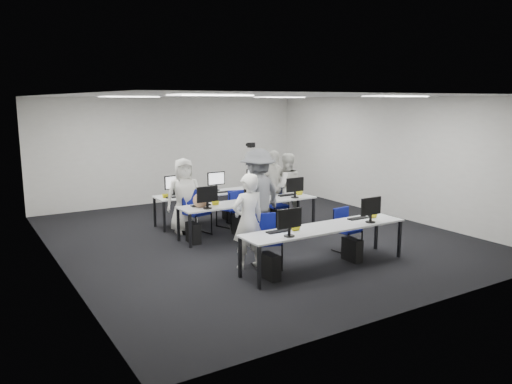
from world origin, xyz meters
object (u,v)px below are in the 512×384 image
desk_mid (249,204)px  student_0 (248,221)px  chair_1 (347,238)px  chair_0 (267,251)px  chair_4 (277,212)px  chair_2 (197,221)px  desk_front (325,229)px  chair_7 (273,209)px  student_1 (286,187)px  student_2 (184,196)px  chair_6 (229,215)px  chair_3 (238,217)px  photographer (258,196)px  student_3 (273,187)px  chair_5 (190,218)px

desk_mid → student_0: (-1.17, -1.93, 0.16)m
chair_1 → chair_0: bearing=174.2°
chair_4 → chair_2: bearing=-175.9°
desk_front → chair_2: chair_2 is taller
student_0 → desk_mid: bearing=-120.4°
chair_7 → student_1: student_1 is taller
chair_2 → chair_4: 2.08m
chair_0 → student_2: 3.01m
chair_0 → chair_7: bearing=71.0°
chair_2 → chair_6: (0.95, 0.26, -0.03)m
chair_7 → student_1: size_ratio=0.52×
chair_6 → desk_front: bearing=-110.6°
desk_front → chair_7: bearing=70.7°
chair_0 → chair_4: 3.23m
chair_7 → student_0: 3.72m
chair_0 → chair_7: size_ratio=1.09×
chair_3 → photographer: 1.38m
chair_2 → student_3: student_3 is taller
student_0 → student_1: bearing=-134.6°
chair_0 → chair_3: (0.93, 2.67, -0.03)m
student_1 → student_3: (-0.34, 0.07, 0.04)m
student_3 → student_2: bearing=171.0°
chair_4 → chair_5: 2.12m
chair_2 → chair_7: (2.22, 0.31, -0.03)m
student_0 → chair_6: bearing=-111.1°
student_3 → photographer: size_ratio=0.90×
desk_mid → chair_4: chair_4 is taller
chair_7 → photographer: (-1.36, -1.46, 0.70)m
chair_1 → student_2: student_2 is taller
chair_3 → desk_mid: bearing=-74.3°
chair_3 → chair_7: (1.18, 0.30, 0.00)m
chair_5 → photographer: photographer is taller
chair_4 → chair_6: chair_6 is taller
chair_2 → chair_7: bearing=-5.4°
chair_2 → student_2: 0.62m
chair_7 → student_2: 2.44m
chair_4 → student_0: bearing=-126.4°
student_1 → chair_7: bearing=-42.6°
chair_2 → photographer: size_ratio=0.50×
desk_front → chair_4: size_ratio=3.80×
chair_5 → chair_7: size_ratio=1.04×
student_3 → chair_1: bearing=-96.0°
photographer → student_0: bearing=33.7°
desk_mid → chair_5: chair_5 is taller
chair_0 → student_3: (1.95, 2.75, 0.57)m
chair_2 → chair_0: bearing=-100.9°
chair_3 → photographer: photographer is taller
student_3 → chair_5: bearing=168.0°
chair_7 → chair_3: bearing=178.2°
chair_3 → chair_6: (-0.10, 0.25, -0.00)m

